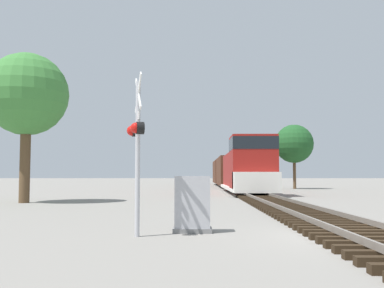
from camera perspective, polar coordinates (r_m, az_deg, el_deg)
ground_plane at (r=11.53m, az=20.73°, el=-11.11°), size 400.00×400.00×0.00m
rail_track_bed at (r=11.52m, az=20.71°, el=-10.44°), size 2.60×160.00×0.31m
freight_train at (r=51.17m, az=5.12°, el=-3.51°), size 3.13×45.21×4.24m
crossing_signal_near at (r=11.05m, az=-7.03°, el=0.67°), size 0.55×1.01×3.95m
relay_cabinet at (r=11.79m, az=0.06°, el=-7.70°), size 1.00×0.62×1.46m
tree_far_right at (r=26.10m, az=-20.25°, el=5.84°), size 4.48×4.48×8.11m
tree_mid_background at (r=49.68m, az=12.83°, el=0.01°), size 4.15×4.15×6.94m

